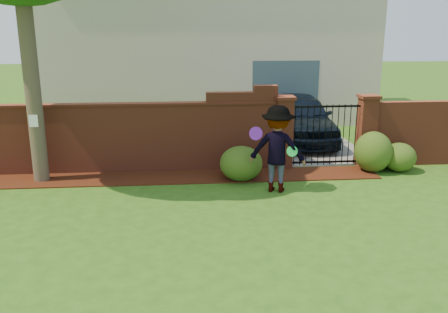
{
  "coord_description": "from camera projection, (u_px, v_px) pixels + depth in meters",
  "views": [
    {
      "loc": [
        -0.2,
        -7.94,
        3.63
      ],
      "look_at": [
        0.62,
        1.4,
        1.05
      ],
      "focal_mm": 38.57,
      "sensor_mm": 36.0,
      "label": 1
    }
  ],
  "objects": [
    {
      "name": "shrub_left",
      "position": [
        241.0,
        163.0,
        11.5
      ],
      "size": [
        1.03,
        1.03,
        0.84
      ],
      "primitive_type": "ellipsoid",
      "color": "#244815",
      "rests_on": "ground"
    },
    {
      "name": "shrub_middle",
      "position": [
        373.0,
        152.0,
        12.15
      ],
      "size": [
        0.95,
        0.95,
        1.04
      ],
      "primitive_type": "ellipsoid",
      "color": "#244815",
      "rests_on": "ground"
    },
    {
      "name": "man",
      "position": [
        277.0,
        149.0,
        10.6
      ],
      "size": [
        1.42,
        1.09,
        1.94
      ],
      "primitive_type": "imported",
      "rotation": [
        0.0,
        0.0,
        2.81
      ],
      "color": "gray",
      "rests_on": "ground"
    },
    {
      "name": "brick_wall_return",
      "position": [
        439.0,
        133.0,
        12.78
      ],
      "size": [
        4.0,
        0.25,
        1.7
      ],
      "primitive_type": "cube",
      "color": "brown",
      "rests_on": "ground"
    },
    {
      "name": "frisbee_green",
      "position": [
        292.0,
        151.0,
        10.41
      ],
      "size": [
        0.25,
        0.09,
        0.24
      ],
      "primitive_type": "cylinder",
      "rotation": [
        1.43,
        0.0,
        -0.15
      ],
      "color": "#1BCD4F",
      "rests_on": "man"
    },
    {
      "name": "pillar_left",
      "position": [
        284.0,
        132.0,
        12.4
      ],
      "size": [
        0.5,
        0.5,
        1.88
      ],
      "color": "brown",
      "rests_on": "ground"
    },
    {
      "name": "mulch_bed",
      "position": [
        153.0,
        178.0,
        11.73
      ],
      "size": [
        11.1,
        1.08,
        0.03
      ],
      "primitive_type": "cube",
      "color": "#341409",
      "rests_on": "ground"
    },
    {
      "name": "ground",
      "position": [
        196.0,
        235.0,
        8.61
      ],
      "size": [
        80.0,
        80.0,
        0.01
      ],
      "primitive_type": "cube",
      "color": "#2C5615",
      "rests_on": "ground"
    },
    {
      "name": "car",
      "position": [
        301.0,
        119.0,
        15.12
      ],
      "size": [
        1.9,
        4.52,
        1.53
      ],
      "primitive_type": "imported",
      "rotation": [
        0.0,
        0.0,
        -0.02
      ],
      "color": "black",
      "rests_on": "ground"
    },
    {
      "name": "driveway",
      "position": [
        290.0,
        133.0,
        16.59
      ],
      "size": [
        3.2,
        8.0,
        0.01
      ],
      "primitive_type": "cube",
      "color": "slate",
      "rests_on": "ground"
    },
    {
      "name": "brick_wall",
      "position": [
        110.0,
        136.0,
        12.03
      ],
      "size": [
        8.7,
        0.31,
        2.16
      ],
      "color": "brown",
      "rests_on": "ground"
    },
    {
      "name": "frisbee_purple",
      "position": [
        256.0,
        133.0,
        10.55
      ],
      "size": [
        0.31,
        0.19,
        0.3
      ],
      "primitive_type": "cylinder",
      "rotation": [
        1.36,
        0.0,
        -0.36
      ],
      "color": "purple",
      "rests_on": "man"
    },
    {
      "name": "paper_notice",
      "position": [
        33.0,
        121.0,
        10.99
      ],
      "size": [
        0.2,
        0.01,
        0.28
      ],
      "primitive_type": "cube",
      "color": "white",
      "rests_on": "tree"
    },
    {
      "name": "house",
      "position": [
        210.0,
        36.0,
        19.37
      ],
      "size": [
        12.4,
        6.4,
        6.3
      ],
      "color": "beige",
      "rests_on": "ground"
    },
    {
      "name": "shrub_right",
      "position": [
        399.0,
        157.0,
        12.23
      ],
      "size": [
        0.83,
        0.83,
        0.74
      ],
      "primitive_type": "ellipsoid",
      "color": "#244815",
      "rests_on": "ground"
    },
    {
      "name": "iron_gate",
      "position": [
        325.0,
        135.0,
        12.52
      ],
      "size": [
        1.78,
        0.03,
        1.6
      ],
      "color": "black",
      "rests_on": "ground"
    },
    {
      "name": "pillar_right",
      "position": [
        366.0,
        130.0,
        12.59
      ],
      "size": [
        0.5,
        0.5,
        1.88
      ],
      "color": "brown",
      "rests_on": "ground"
    }
  ]
}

